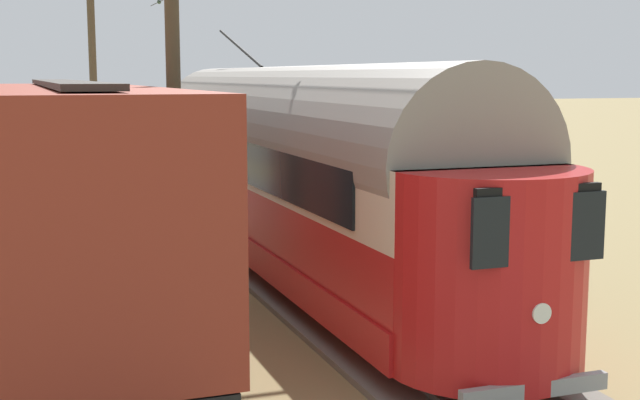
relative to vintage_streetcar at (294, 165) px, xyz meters
name	(u,v)px	position (x,y,z in m)	size (l,w,h in m)	color
ground_plane	(58,263)	(4.69, -2.43, -2.26)	(220.00, 220.00, 0.00)	#937F51
track_streetcar_siding	(259,244)	(0.00, -2.74, -2.21)	(2.80, 80.00, 0.18)	slate
track_adjacent_siding	(58,258)	(4.69, -2.74, -2.21)	(2.80, 80.00, 0.18)	slate
vintage_streetcar	(294,165)	(0.00, 0.00, 0.00)	(2.65, 18.03, 5.18)	red
boxcar_adjacent	(69,194)	(4.69, 2.30, -0.10)	(2.96, 12.15, 3.85)	maroon
catenary_pole_foreground	(95,82)	(2.47, -16.39, 1.61)	(2.76, 0.28, 7.43)	#4C3D28
catenary_pole_mid_near	(177,88)	(2.47, 0.29, 1.61)	(2.76, 0.28, 7.43)	#4C3D28
switch_stand	(238,183)	(-1.21, -9.42, -1.56)	(0.50, 0.30, 1.24)	black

